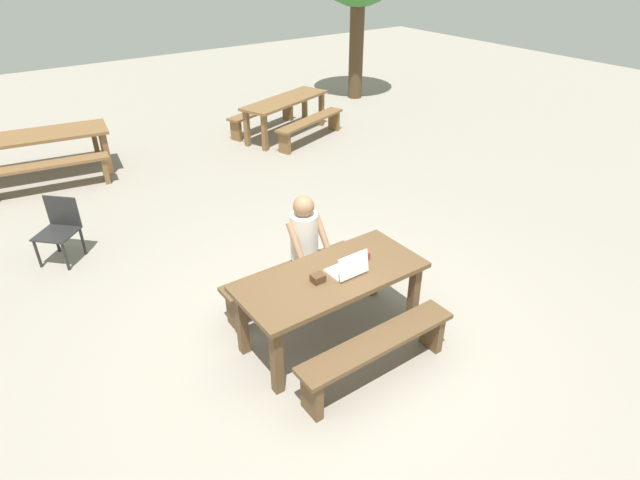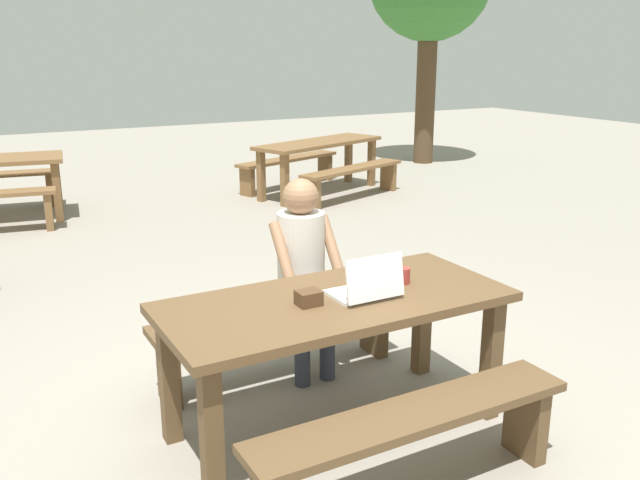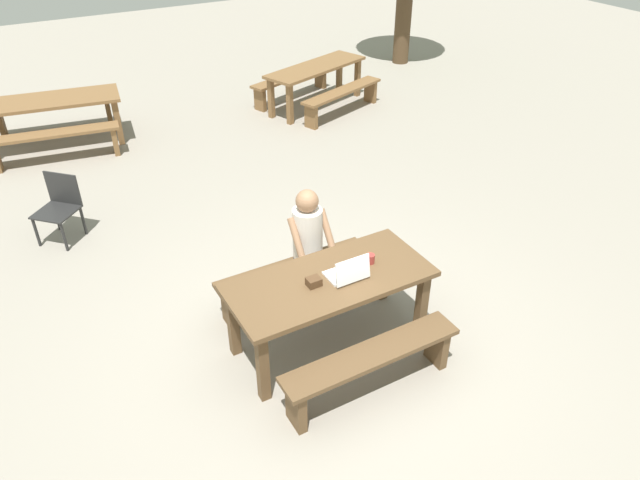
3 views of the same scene
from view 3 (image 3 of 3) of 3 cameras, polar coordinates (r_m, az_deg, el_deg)
ground_plane at (r=5.81m, az=0.87°, el=-9.78°), size 30.00×30.00×0.00m
picnic_table_front at (r=5.38m, az=0.92°, el=-4.64°), size 1.87×0.84×0.78m
bench_near at (r=5.14m, az=4.98°, el=-11.69°), size 1.65×0.30×0.46m
bench_far at (r=6.07m, az=-2.50°, el=-3.41°), size 1.65×0.30×0.46m
laptop at (r=5.28m, az=2.70°, el=-3.14°), size 0.34×0.28×0.25m
small_pouch at (r=5.20m, az=-0.61°, el=-4.05°), size 0.12×0.10×0.08m
coffee_mug at (r=5.49m, az=4.88°, el=-1.81°), size 0.08×0.08×0.09m
person_seated at (r=5.86m, az=-1.04°, el=0.13°), size 0.41×0.41×1.28m
plastic_chair at (r=7.71m, az=-23.83°, el=3.01°), size 0.62×0.62×0.80m
picnic_table_mid at (r=11.06m, az=-0.38°, el=15.86°), size 2.17×1.30×0.75m
bench_mid_south at (r=10.77m, az=2.17°, el=13.72°), size 1.86×0.90×0.45m
bench_mid_north at (r=11.55m, az=-2.77°, el=15.09°), size 1.86×0.90×0.45m
picnic_table_rear at (r=10.30m, az=-24.62°, el=11.69°), size 2.19×1.11×0.77m
bench_rear_south at (r=9.80m, az=-24.22°, el=8.82°), size 1.91×0.58×0.48m
bench_rear_north at (r=11.02m, az=-24.25°, el=11.39°), size 1.91×0.58×0.48m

